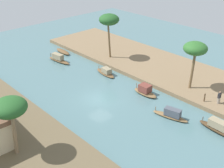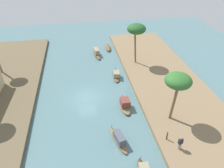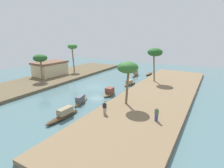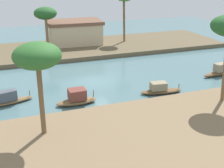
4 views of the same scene
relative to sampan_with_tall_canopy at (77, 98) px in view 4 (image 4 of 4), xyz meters
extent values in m
plane|color=slate|center=(3.07, 4.83, -0.51)|extent=(68.43, 68.43, 0.00)
cube|color=#846B4C|center=(3.07, -7.47, -0.24)|extent=(43.83, 10.84, 0.54)
cube|color=brown|center=(3.07, 17.13, -0.24)|extent=(43.83, 10.84, 0.54)
ellipsoid|color=brown|center=(-0.04, 0.00, -0.28)|extent=(3.43, 1.28, 0.45)
cube|color=brown|center=(0.05, 0.00, 0.38)|extent=(1.42, 1.16, 0.88)
cylinder|color=brown|center=(1.46, 0.03, 0.22)|extent=(0.07, 0.07, 0.64)
ellipsoid|color=brown|center=(7.78, -0.32, -0.32)|extent=(3.98, 1.61, 0.37)
cube|color=gray|center=(7.49, -0.29, 0.21)|extent=(1.52, 1.09, 0.69)
cylinder|color=brown|center=(9.47, -0.54, 0.04)|extent=(0.07, 0.07, 0.43)
ellipsoid|color=brown|center=(16.08, 1.94, -0.29)|extent=(4.58, 1.47, 0.44)
cube|color=gray|center=(16.35, 1.98, 0.35)|extent=(2.07, 1.05, 0.84)
ellipsoid|color=brown|center=(-5.35, 1.94, -0.33)|extent=(4.16, 1.80, 0.36)
cube|color=#4C515B|center=(-5.58, 1.88, 0.27)|extent=(1.91, 1.17, 0.84)
cylinder|color=brown|center=(-3.60, 2.36, 0.06)|extent=(0.07, 0.07, 0.49)
cylinder|color=brown|center=(-3.33, -4.85, 2.37)|extent=(0.32, 0.57, 4.70)
ellipsoid|color=#2D6628|center=(-3.33, -4.85, 5.30)|extent=(2.91, 2.91, 1.60)
cylinder|color=brown|center=(11.55, 18.12, 2.99)|extent=(0.32, 0.70, 5.92)
cylinder|color=#7F6647|center=(0.20, 17.10, 2.10)|extent=(0.34, 0.53, 4.16)
ellipsoid|color=#235623|center=(0.20, 17.10, 4.76)|extent=(2.93, 2.93, 1.61)
cube|color=beige|center=(4.39, 19.12, 1.44)|extent=(7.34, 5.02, 2.83)
cube|color=brown|center=(4.39, 19.12, 3.08)|extent=(7.78, 5.33, 0.44)
camera|label=1|loc=(-20.85, 25.20, 17.71)|focal=47.52mm
camera|label=2|loc=(-20.46, 5.22, 17.28)|focal=33.51mm
camera|label=3|loc=(-25.68, -15.17, 9.79)|focal=29.26mm
camera|label=4|loc=(-4.92, -22.26, 10.08)|focal=47.61mm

